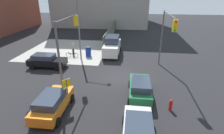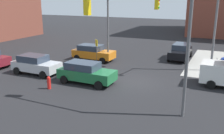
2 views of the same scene
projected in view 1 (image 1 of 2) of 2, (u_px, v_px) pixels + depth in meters
The scene contains 17 objects.
ground_plane at pixel (121, 78), 18.53m from camera, with size 120.00×120.00×0.00m, color black.
sidewalk_corner at pixel (68, 49), 27.71m from camera, with size 12.00×12.00×0.01m, color #9E9B93.
construction_fence at pixel (112, 30), 36.21m from camera, with size 23.05×0.12×2.40m, color #56664C.
traffic_signal_nw_corner at pixel (67, 40), 14.87m from camera, with size 5.16×0.36×6.50m.
traffic_signal_se_corner at pixel (166, 31), 18.06m from camera, with size 6.33×0.36×6.50m.
street_lamp_corner at pixel (81, 24), 21.95m from camera, with size 0.79×2.65×8.00m.
warning_sign_two_way at pixel (67, 88), 13.36m from camera, with size 0.48×0.48×2.40m.
mailbox_blue at pixel (88, 51), 24.42m from camera, with size 0.56×0.64×1.43m.
fire_hydrant at pixel (171, 105), 13.32m from camera, with size 0.26×0.26×0.94m.
sedan_green at pixel (140, 88), 15.00m from camera, with size 4.39×2.02×1.62m.
sedan_orange at pixel (53, 103), 12.93m from camera, with size 4.35×2.02×1.62m.
hatchback_silver at pixel (138, 131), 10.32m from camera, with size 4.15×2.02×1.62m.
coupe_black at pixel (47, 61), 20.91m from camera, with size 2.02×4.43×1.62m.
van_white_delivery at pixel (112, 46), 25.08m from camera, with size 5.40×2.32×2.62m.
pedestrian_crossing at pixel (73, 48), 25.16m from camera, with size 0.36×0.36×1.80m.
bicycle_leaning_on_fence at pixel (72, 55), 24.28m from camera, with size 0.05×1.75×0.97m.
bicycle_at_crosswalk at pixel (33, 111), 12.84m from camera, with size 1.75×0.05×0.97m.
Camera 1 is at (-16.55, -1.05, 8.40)m, focal length 28.00 mm.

